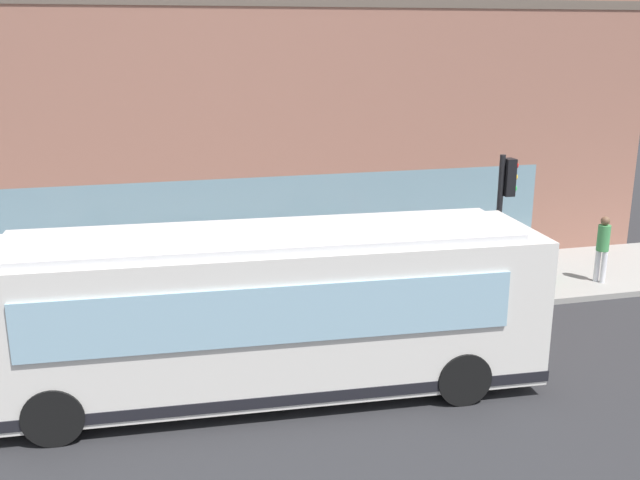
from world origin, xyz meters
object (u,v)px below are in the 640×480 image
Objects in this scene: traffic_light_near_corner at (505,199)px; fire_hydrant at (410,256)px; city_bus_nearside at (265,313)px; newspaper_vending_box at (543,262)px; pedestrian_near_hydrant at (603,244)px; pedestrian_walking_along_curb at (418,258)px.

traffic_light_near_corner reaches higher than fire_hydrant.
city_bus_nearside is 9.34m from newspaper_vending_box.
fire_hydrant is 5.05m from pedestrian_near_hydrant.
newspaper_vending_box is (0.38, -3.74, -0.51)m from pedestrian_walking_along_curb.
fire_hydrant is at bearing 61.98° from newspaper_vending_box.
city_bus_nearside is at bearing 130.55° from pedestrian_walking_along_curb.
pedestrian_walking_along_curb is at bearing 163.55° from fire_hydrant.
pedestrian_near_hydrant is at bearing -69.49° from city_bus_nearside.
pedestrian_walking_along_curb is at bearing 86.64° from pedestrian_near_hydrant.
fire_hydrant is 0.42× the size of pedestrian_near_hydrant.
city_bus_nearside reaches higher than newspaper_vending_box.
city_bus_nearside is 5.97m from pedestrian_walking_along_curb.
pedestrian_walking_along_curb is (0.30, 5.03, -0.07)m from pedestrian_near_hydrant.
pedestrian_walking_along_curb is 3.79m from newspaper_vending_box.
city_bus_nearside is at bearing 110.51° from pedestrian_near_hydrant.
fire_hydrant is 3.55m from newspaper_vending_box.
pedestrian_walking_along_curb is at bearing -49.45° from city_bus_nearside.
newspaper_vending_box is at bearing 62.35° from pedestrian_near_hydrant.
traffic_light_near_corner is 2.00× the size of pedestrian_near_hydrant.
pedestrian_near_hydrant is 1.57m from newspaper_vending_box.
traffic_light_near_corner is 4.80× the size of fire_hydrant.
newspaper_vending_box is at bearing -84.14° from pedestrian_walking_along_curb.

